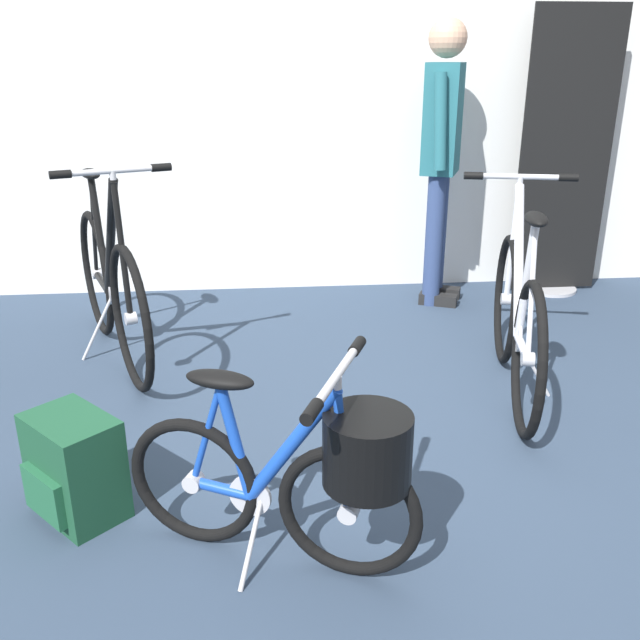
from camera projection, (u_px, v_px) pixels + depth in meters
ground_plane at (360, 460)px, 2.74m from camera, size 6.06×6.06×0.00m
back_wall at (313, 81)px, 4.39m from camera, size 6.06×0.10×2.72m
floor_banner_stand at (564, 170)px, 4.47m from camera, size 0.60×0.36×1.81m
folding_bike_foreground at (307, 470)px, 2.06m from camera, size 0.91×0.54×0.69m
display_bike_left at (517, 318)px, 3.19m from camera, size 0.52×1.40×0.99m
display_bike_right at (111, 286)px, 3.56m from camera, size 0.69×1.42×1.05m
visitor_near_wall at (442, 146)px, 4.21m from camera, size 0.36×0.50×1.72m
backpack_on_floor at (74, 467)px, 2.37m from camera, size 0.38×0.39×0.37m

